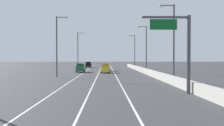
{
  "coord_description": "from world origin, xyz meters",
  "views": [
    {
      "loc": [
        -0.36,
        -2.17,
        3.44
      ],
      "look_at": [
        0.78,
        48.18,
        2.43
      ],
      "focal_mm": 42.45,
      "sensor_mm": 36.0,
      "label": 1
    }
  ],
  "objects_px": {
    "lamp_post_right_third": "(145,46)",
    "lamp_post_left_far": "(79,48)",
    "lamp_post_right_fourth": "(134,49)",
    "lamp_post_left_mid": "(58,42)",
    "overhead_sign_gantry": "(181,44)",
    "car_black_3": "(88,65)",
    "lamp_post_right_second": "(172,38)",
    "car_yellow_1": "(105,68)",
    "car_silver_0": "(105,67)",
    "car_green_2": "(81,68)"
  },
  "relations": [
    {
      "from": "lamp_post_right_third",
      "to": "lamp_post_left_far",
      "type": "distance_m",
      "value": 23.47
    },
    {
      "from": "lamp_post_right_fourth",
      "to": "lamp_post_left_mid",
      "type": "xyz_separation_m",
      "value": [
        -17.74,
        -39.07,
        0.0
      ]
    },
    {
      "from": "overhead_sign_gantry",
      "to": "car_black_3",
      "type": "distance_m",
      "value": 68.76
    },
    {
      "from": "lamp_post_right_second",
      "to": "car_black_3",
      "type": "height_order",
      "value": "lamp_post_right_second"
    },
    {
      "from": "lamp_post_left_mid",
      "to": "car_yellow_1",
      "type": "relative_size",
      "value": 2.59
    },
    {
      "from": "lamp_post_left_far",
      "to": "car_black_3",
      "type": "height_order",
      "value": "lamp_post_left_far"
    },
    {
      "from": "car_silver_0",
      "to": "car_yellow_1",
      "type": "xyz_separation_m",
      "value": [
        0.01,
        -8.95,
        -0.0
      ]
    },
    {
      "from": "lamp_post_left_mid",
      "to": "car_black_3",
      "type": "xyz_separation_m",
      "value": [
        2.44,
        45.02,
        -5.17
      ]
    },
    {
      "from": "lamp_post_left_far",
      "to": "car_black_3",
      "type": "xyz_separation_m",
      "value": [
        1.86,
        14.98,
        -5.17
      ]
    },
    {
      "from": "lamp_post_right_second",
      "to": "car_silver_0",
      "type": "bearing_deg",
      "value": 106.08
    },
    {
      "from": "overhead_sign_gantry",
      "to": "lamp_post_right_second",
      "type": "distance_m",
      "value": 11.6
    },
    {
      "from": "lamp_post_right_second",
      "to": "car_green_2",
      "type": "xyz_separation_m",
      "value": [
        -15.16,
        26.24,
        -5.16
      ]
    },
    {
      "from": "lamp_post_right_second",
      "to": "lamp_post_right_fourth",
      "type": "xyz_separation_m",
      "value": [
        0.01,
        50.08,
        0.0
      ]
    },
    {
      "from": "lamp_post_right_fourth",
      "to": "car_black_3",
      "type": "xyz_separation_m",
      "value": [
        -15.3,
        5.95,
        -5.17
      ]
    },
    {
      "from": "car_yellow_1",
      "to": "car_black_3",
      "type": "bearing_deg",
      "value": 100.36
    },
    {
      "from": "lamp_post_right_third",
      "to": "car_silver_0",
      "type": "distance_m",
      "value": 12.99
    },
    {
      "from": "overhead_sign_gantry",
      "to": "lamp_post_right_fourth",
      "type": "bearing_deg",
      "value": 88.14
    },
    {
      "from": "lamp_post_right_third",
      "to": "car_silver_0",
      "type": "xyz_separation_m",
      "value": [
        -9.35,
        7.38,
        -5.18
      ]
    },
    {
      "from": "lamp_post_left_far",
      "to": "car_yellow_1",
      "type": "distance_m",
      "value": 19.93
    },
    {
      "from": "car_yellow_1",
      "to": "lamp_post_left_mid",
      "type": "bearing_deg",
      "value": -123.97
    },
    {
      "from": "car_black_3",
      "to": "lamp_post_right_third",
      "type": "bearing_deg",
      "value": -63.73
    },
    {
      "from": "lamp_post_right_fourth",
      "to": "lamp_post_left_far",
      "type": "xyz_separation_m",
      "value": [
        -17.16,
        -9.02,
        0.0
      ]
    },
    {
      "from": "car_yellow_1",
      "to": "car_silver_0",
      "type": "bearing_deg",
      "value": 90.05
    },
    {
      "from": "overhead_sign_gantry",
      "to": "car_green_2",
      "type": "distance_m",
      "value": 39.98
    },
    {
      "from": "car_black_3",
      "to": "lamp_post_left_far",
      "type": "bearing_deg",
      "value": -97.09
    },
    {
      "from": "lamp_post_right_fourth",
      "to": "car_green_2",
      "type": "distance_m",
      "value": 28.73
    },
    {
      "from": "overhead_sign_gantry",
      "to": "car_silver_0",
      "type": "relative_size",
      "value": 1.57
    },
    {
      "from": "lamp_post_left_mid",
      "to": "car_black_3",
      "type": "distance_m",
      "value": 45.39
    },
    {
      "from": "lamp_post_right_second",
      "to": "car_yellow_1",
      "type": "distance_m",
      "value": 25.78
    },
    {
      "from": "lamp_post_right_third",
      "to": "lamp_post_left_far",
      "type": "relative_size",
      "value": 1.0
    },
    {
      "from": "lamp_post_right_second",
      "to": "car_black_3",
      "type": "distance_m",
      "value": 58.31
    },
    {
      "from": "overhead_sign_gantry",
      "to": "lamp_post_left_far",
      "type": "distance_m",
      "value": 54.56
    },
    {
      "from": "car_yellow_1",
      "to": "car_black_3",
      "type": "height_order",
      "value": "car_black_3"
    },
    {
      "from": "car_green_2",
      "to": "lamp_post_left_far",
      "type": "bearing_deg",
      "value": 97.66
    },
    {
      "from": "lamp_post_right_second",
      "to": "car_black_3",
      "type": "xyz_separation_m",
      "value": [
        -15.29,
        56.03,
        -5.17
      ]
    },
    {
      "from": "lamp_post_right_fourth",
      "to": "car_black_3",
      "type": "bearing_deg",
      "value": 158.74
    },
    {
      "from": "overhead_sign_gantry",
      "to": "car_yellow_1",
      "type": "relative_size",
      "value": 1.79
    },
    {
      "from": "overhead_sign_gantry",
      "to": "car_silver_0",
      "type": "height_order",
      "value": "overhead_sign_gantry"
    },
    {
      "from": "car_black_3",
      "to": "car_yellow_1",
      "type": "bearing_deg",
      "value": -79.64
    },
    {
      "from": "lamp_post_right_second",
      "to": "lamp_post_right_third",
      "type": "bearing_deg",
      "value": 89.98
    },
    {
      "from": "car_green_2",
      "to": "car_yellow_1",
      "type": "bearing_deg",
      "value": -25.41
    },
    {
      "from": "lamp_post_left_mid",
      "to": "car_black_3",
      "type": "relative_size",
      "value": 2.31
    },
    {
      "from": "lamp_post_right_second",
      "to": "lamp_post_right_fourth",
      "type": "bearing_deg",
      "value": 89.99
    },
    {
      "from": "lamp_post_right_third",
      "to": "car_black_3",
      "type": "height_order",
      "value": "lamp_post_right_third"
    },
    {
      "from": "car_silver_0",
      "to": "car_yellow_1",
      "type": "distance_m",
      "value": 8.95
    },
    {
      "from": "lamp_post_left_far",
      "to": "car_yellow_1",
      "type": "relative_size",
      "value": 2.59
    },
    {
      "from": "lamp_post_left_far",
      "to": "car_yellow_1",
      "type": "bearing_deg",
      "value": -66.03
    },
    {
      "from": "car_silver_0",
      "to": "overhead_sign_gantry",
      "type": "bearing_deg",
      "value": -80.44
    },
    {
      "from": "lamp_post_left_mid",
      "to": "car_yellow_1",
      "type": "xyz_separation_m",
      "value": [
        8.4,
        12.46,
        -5.18
      ]
    },
    {
      "from": "overhead_sign_gantry",
      "to": "lamp_post_left_mid",
      "type": "bearing_deg",
      "value": 125.19
    }
  ]
}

